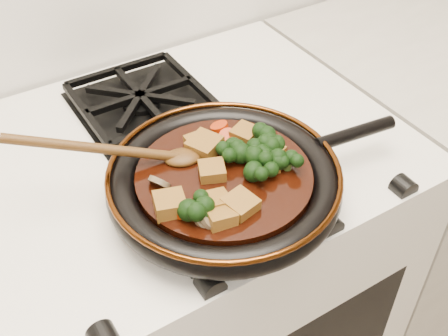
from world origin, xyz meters
TOP-DOWN VIEW (x-y plane):
  - stove at (0.00, 1.69)m, footprint 0.76×0.60m
  - burner_grate_front at (0.00, 1.55)m, footprint 0.23×0.23m
  - burner_grate_back at (0.00, 1.83)m, footprint 0.23×0.23m
  - skillet at (0.00, 1.53)m, footprint 0.47×0.35m
  - braising_sauce at (-0.00, 1.53)m, footprint 0.26×0.26m
  - tofu_cube_0 at (0.00, 1.60)m, footprint 0.06×0.06m
  - tofu_cube_1 at (-0.05, 1.46)m, footprint 0.04×0.04m
  - tofu_cube_2 at (-0.10, 1.51)m, footprint 0.05×0.05m
  - tofu_cube_3 at (-0.00, 1.61)m, footprint 0.04×0.04m
  - tofu_cube_4 at (-0.05, 1.48)m, footprint 0.04×0.04m
  - tofu_cube_5 at (0.08, 1.53)m, footprint 0.05×0.05m
  - tofu_cube_6 at (-0.02, 1.46)m, footprint 0.05×0.05m
  - tofu_cube_7 at (-0.02, 1.54)m, footprint 0.05×0.05m
  - tofu_cube_8 at (0.07, 1.59)m, footprint 0.05×0.05m
  - tofu_cube_9 at (0.05, 1.51)m, footprint 0.05×0.05m
  - broccoli_floret_0 at (0.08, 1.49)m, footprint 0.08×0.08m
  - broccoli_floret_1 at (0.03, 1.55)m, footprint 0.08×0.09m
  - broccoli_floret_2 at (0.05, 1.54)m, footprint 0.08×0.08m
  - broccoli_floret_3 at (0.09, 1.55)m, footprint 0.08×0.07m
  - broccoli_floret_4 at (-0.08, 1.48)m, footprint 0.07×0.07m
  - broccoli_floret_5 at (0.04, 1.50)m, footprint 0.08×0.08m
  - broccoli_floret_6 at (0.08, 1.53)m, footprint 0.08×0.07m
  - carrot_coin_0 at (0.06, 1.54)m, footprint 0.03×0.03m
  - carrot_coin_1 at (0.05, 1.63)m, footprint 0.03×0.03m
  - carrot_coin_2 at (0.05, 1.60)m, footprint 0.03×0.03m
  - carrot_coin_3 at (-0.09, 1.49)m, footprint 0.03×0.03m
  - mushroom_slice_0 at (-0.07, 1.46)m, footprint 0.05×0.05m
  - mushroom_slice_1 at (-0.07, 1.47)m, footprint 0.04×0.03m
  - mushroom_slice_2 at (-0.09, 1.56)m, footprint 0.04×0.04m
  - wooden_spoon at (-0.11, 1.62)m, footprint 0.16×0.08m

SIDE VIEW (x-z plane):
  - stove at x=0.00m, z-range 0.00..0.90m
  - burner_grate_front at x=0.00m, z-range 0.90..0.93m
  - burner_grate_back at x=0.00m, z-range 0.90..0.93m
  - skillet at x=0.00m, z-range 0.92..0.97m
  - braising_sauce at x=0.00m, z-range 0.94..0.96m
  - carrot_coin_0 at x=0.06m, z-range 0.96..0.97m
  - carrot_coin_1 at x=0.05m, z-range 0.95..0.97m
  - carrot_coin_2 at x=0.05m, z-range 0.95..0.97m
  - carrot_coin_3 at x=-0.09m, z-range 0.96..0.97m
  - mushroom_slice_0 at x=-0.07m, z-range 0.95..0.98m
  - mushroom_slice_1 at x=-0.07m, z-range 0.95..0.98m
  - mushroom_slice_2 at x=-0.09m, z-range 0.95..0.98m
  - tofu_cube_3 at x=0.00m, z-range 0.96..0.98m
  - tofu_cube_8 at x=0.07m, z-range 0.96..0.98m
  - tofu_cube_9 at x=0.05m, z-range 0.95..0.98m
  - tofu_cube_5 at x=0.08m, z-range 0.95..0.98m
  - tofu_cube_4 at x=-0.05m, z-range 0.95..0.98m
  - tofu_cube_1 at x=-0.05m, z-range 0.95..0.98m
  - tofu_cube_7 at x=-0.02m, z-range 0.96..0.98m
  - tofu_cube_6 at x=-0.02m, z-range 0.96..0.98m
  - tofu_cube_2 at x=-0.10m, z-range 0.95..0.98m
  - tofu_cube_0 at x=0.00m, z-range 0.95..0.98m
  - broccoli_floret_1 at x=0.03m, z-range 0.94..1.00m
  - broccoli_floret_4 at x=-0.08m, z-range 0.94..1.00m
  - broccoli_floret_6 at x=0.08m, z-range 0.94..1.00m
  - broccoli_floret_0 at x=0.08m, z-range 0.94..1.00m
  - broccoli_floret_5 at x=0.04m, z-range 0.94..1.00m
  - broccoli_floret_2 at x=0.05m, z-range 0.94..1.01m
  - broccoli_floret_3 at x=0.09m, z-range 0.94..1.01m
  - wooden_spoon at x=-0.11m, z-range 0.86..1.11m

